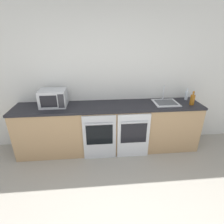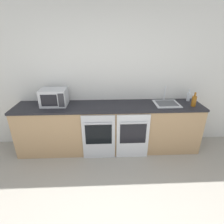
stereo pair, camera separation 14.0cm
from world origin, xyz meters
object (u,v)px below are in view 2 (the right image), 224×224
object	(u,v)px
oven_left	(99,137)
bottle_clear	(189,96)
microwave	(54,97)
bottle_amber	(194,101)
sink	(167,103)
oven_right	(133,136)

from	to	relation	value
oven_left	bottle_clear	bearing A→B (deg)	15.49
microwave	bottle_clear	bearing A→B (deg)	2.55
bottle_amber	microwave	bearing A→B (deg)	176.22
microwave	sink	size ratio (longest dim) A/B	1.02
microwave	bottle_clear	world-z (taller)	microwave
oven_left	bottle_amber	distance (m)	1.77
sink	bottle_clear	bearing A→B (deg)	18.03
bottle_clear	sink	bearing A→B (deg)	-161.97
microwave	bottle_clear	distance (m)	2.47
microwave	bottle_clear	size ratio (longest dim) A/B	1.98
oven_left	oven_right	xyz separation A→B (m)	(0.59, 0.00, 0.00)
bottle_clear	sink	world-z (taller)	sink
bottle_clear	microwave	bearing A→B (deg)	-177.45
oven_left	bottle_clear	xyz separation A→B (m)	(1.70, 0.47, 0.56)
oven_right	sink	xyz separation A→B (m)	(0.64, 0.32, 0.49)
oven_left	sink	bearing A→B (deg)	14.52
oven_right	microwave	size ratio (longest dim) A/B	1.89
microwave	sink	xyz separation A→B (m)	(2.01, -0.04, -0.13)
bottle_clear	bottle_amber	bearing A→B (deg)	-96.01
oven_left	microwave	distance (m)	1.05
oven_left	bottle_amber	bearing A→B (deg)	6.80
oven_right	bottle_amber	world-z (taller)	bottle_amber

